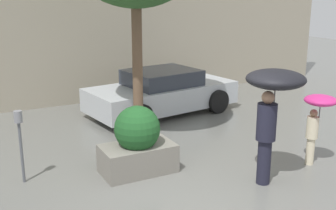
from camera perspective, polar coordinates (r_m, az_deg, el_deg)
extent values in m
plane|color=slate|center=(7.10, 2.65, -11.76)|extent=(40.00, 40.00, 0.00)
cube|color=gray|center=(7.76, -4.11, -7.22)|extent=(1.32, 0.76, 0.52)
sphere|color=#1E5123|center=(7.55, -4.19, -3.22)|extent=(0.83, 0.83, 0.83)
cylinder|color=#1E1E2D|center=(7.43, 12.87, -7.49)|extent=(0.23, 0.23, 0.79)
cylinder|color=#1E1E2D|center=(7.19, 13.20, -2.25)|extent=(0.33, 0.33, 0.63)
sphere|color=#997056|center=(7.08, 13.41, 1.01)|extent=(0.22, 0.22, 0.22)
cylinder|color=#4C4C51|center=(7.19, 14.22, 0.77)|extent=(0.02, 0.02, 0.68)
ellipsoid|color=black|center=(7.12, 14.39, 3.41)|extent=(0.98, 0.98, 0.31)
cylinder|color=beige|center=(8.50, 18.70, -5.93)|extent=(0.15, 0.15, 0.53)
cylinder|color=beige|center=(8.35, 18.98, -2.89)|extent=(0.22, 0.22, 0.42)
sphere|color=#997056|center=(8.27, 19.14, -1.04)|extent=(0.14, 0.14, 0.14)
cylinder|color=#4C4C51|center=(8.28, 19.82, -1.11)|extent=(0.02, 0.02, 0.51)
ellipsoid|color=#E02D84|center=(8.22, 19.98, 0.60)|extent=(0.60, 0.60, 0.19)
cube|color=#B7BCC1|center=(11.34, -0.84, 1.28)|extent=(4.18, 2.28, 0.60)
cube|color=#2D333D|center=(11.23, -0.85, 3.76)|extent=(1.98, 1.72, 0.40)
cylinder|color=black|center=(10.02, -3.79, -1.59)|extent=(0.66, 0.31, 0.63)
cylinder|color=black|center=(11.49, -8.39, 0.49)|extent=(0.66, 0.31, 0.63)
cylinder|color=black|center=(11.46, 6.74, 0.51)|extent=(0.66, 0.31, 0.63)
cylinder|color=black|center=(12.76, 1.48, 2.14)|extent=(0.66, 0.31, 0.63)
cylinder|color=brown|center=(9.11, -4.16, 5.25)|extent=(0.22, 0.22, 3.28)
cylinder|color=#595B60|center=(7.65, -19.22, -6.12)|extent=(0.05, 0.05, 1.09)
cylinder|color=gray|center=(7.45, -19.65, -1.50)|extent=(0.14, 0.14, 0.20)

